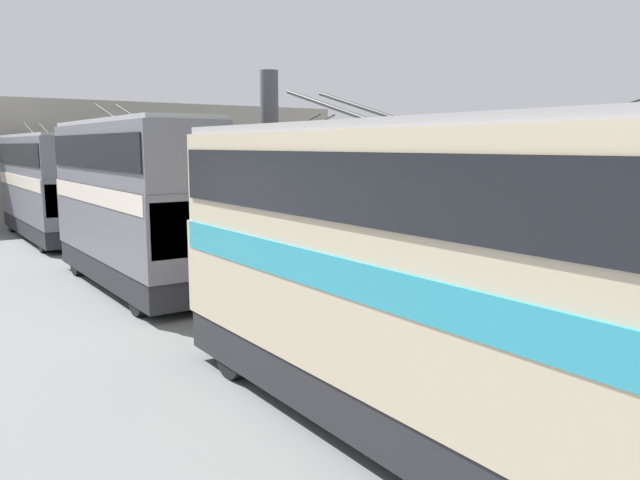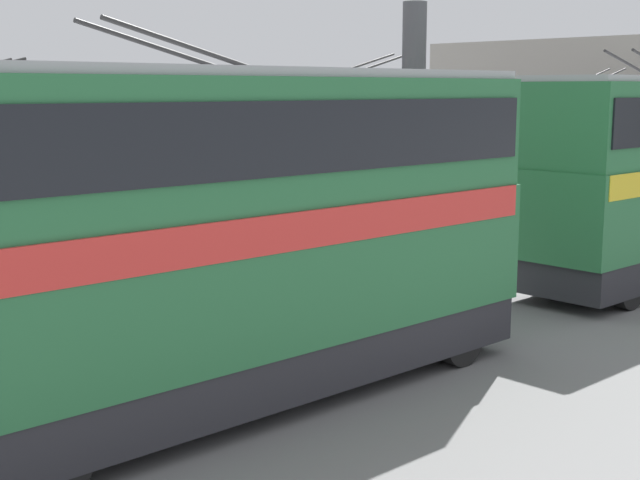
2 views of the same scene
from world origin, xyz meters
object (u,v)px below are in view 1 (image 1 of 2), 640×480
bus_left_near (571,208)px  oil_drum (309,268)px  bus_right_far (46,180)px  bus_left_far (295,183)px  bus_right_mid (132,194)px  person_by_left_row (520,302)px  bus_right_near (391,259)px

bus_left_near → oil_drum: 8.75m
bus_right_far → oil_drum: 16.37m
bus_left_far → bus_right_far: size_ratio=0.89×
bus_right_far → bus_right_mid: bearing=180.0°
person_by_left_row → bus_left_near: bearing=-178.5°
bus_left_near → person_by_left_row: 3.05m
bus_right_near → person_by_left_row: (2.04, -5.99, -2.00)m
bus_left_near → bus_left_far: size_ratio=1.12×
oil_drum → bus_right_mid: bearing=65.5°
bus_right_mid → bus_left_far: bearing=-69.1°
bus_left_far → oil_drum: 6.72m
bus_right_mid → bus_right_far: 12.95m
bus_left_far → person_by_left_row: 13.85m
bus_right_near → bus_right_far: size_ratio=0.94×
bus_left_near → oil_drum: (7.83, 2.95, -2.54)m
bus_left_near → person_by_left_row: bearing=95.1°
bus_right_far → oil_drum: (-15.32, -5.20, -2.48)m
bus_left_near → bus_left_far: (13.32, -0.00, -0.02)m
person_by_left_row → bus_right_mid: bearing=-63.6°
bus_left_near → bus_left_far: bearing=-0.0°
bus_right_mid → bus_right_near: bearing=180.0°
bus_right_mid → oil_drum: size_ratio=10.99×
bus_left_near → bus_right_mid: bus_right_mid is taller
bus_left_far → bus_right_far: 12.77m
bus_left_near → bus_right_near: 8.45m
person_by_left_row → oil_drum: (8.03, 0.79, -0.39)m
bus_right_near → bus_right_mid: (12.43, 0.00, 0.24)m
bus_right_far → person_by_left_row: bus_right_far is taller
bus_left_far → bus_right_mid: size_ratio=1.02×
bus_right_near → person_by_left_row: bearing=-71.2°
bus_left_far → person_by_left_row: size_ratio=6.17×
bus_right_near → bus_left_near: bearing=-74.7°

